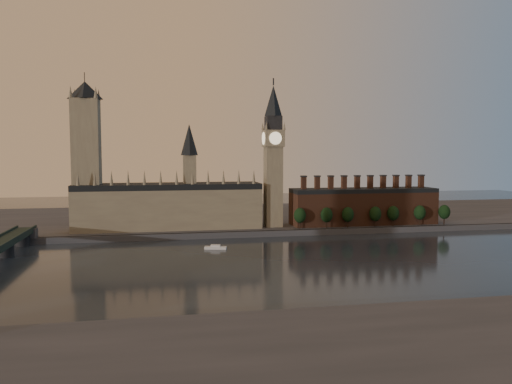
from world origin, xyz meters
TOP-DOWN VIEW (x-y plane):
  - ground at (0.00, 0.00)m, footprint 900.00×900.00m
  - north_bank at (0.00, 178.04)m, footprint 900.00×182.00m
  - palace_of_westminster at (-64.41, 114.91)m, footprint 130.00×30.30m
  - victoria_tower at (-120.00, 115.00)m, footprint 24.00×24.00m
  - big_ben at (10.00, 110.00)m, footprint 15.00×15.00m
  - chimney_block at (80.00, 110.00)m, footprint 110.00×25.00m
  - embankment_tree_0 at (26.09, 95.25)m, footprint 8.60×8.60m
  - embankment_tree_1 at (45.62, 94.43)m, footprint 8.60×8.60m
  - embankment_tree_2 at (61.44, 93.93)m, footprint 8.60×8.60m
  - embankment_tree_3 at (82.46, 93.79)m, footprint 8.60×8.60m
  - embankment_tree_4 at (96.92, 94.87)m, footprint 8.60×8.60m
  - embankment_tree_5 at (118.24, 95.03)m, footprint 8.60×8.60m
  - embankment_tree_6 at (138.05, 94.65)m, footprint 8.60×8.60m
  - river_boat at (-38.59, 52.08)m, footprint 13.68×6.95m

SIDE VIEW (x-z plane):
  - ground at x=0.00m, z-range 0.00..0.00m
  - river_boat at x=-38.59m, z-range -0.31..2.32m
  - north_bank at x=0.00m, z-range 0.00..4.00m
  - embankment_tree_0 at x=26.09m, z-range 6.03..20.91m
  - embankment_tree_1 at x=45.62m, z-range 6.03..20.91m
  - embankment_tree_2 at x=61.44m, z-range 6.03..20.91m
  - embankment_tree_3 at x=82.46m, z-range 6.03..20.91m
  - embankment_tree_4 at x=96.92m, z-range 6.03..20.91m
  - embankment_tree_5 at x=118.24m, z-range 6.03..20.91m
  - embankment_tree_6 at x=138.05m, z-range 6.03..20.91m
  - chimney_block at x=80.00m, z-range -0.68..36.32m
  - palace_of_westminster at x=-64.41m, z-range -15.37..58.63m
  - big_ben at x=10.00m, z-range 3.33..110.33m
  - victoria_tower at x=-120.00m, z-range 5.09..113.09m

